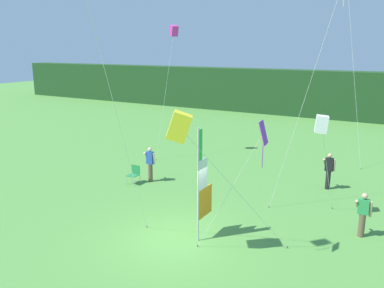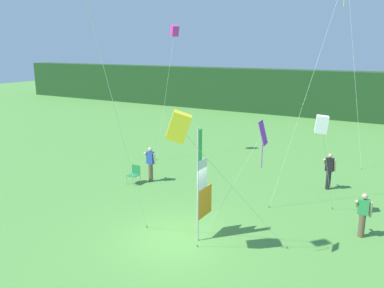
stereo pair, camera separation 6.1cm
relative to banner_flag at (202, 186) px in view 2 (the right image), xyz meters
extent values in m
plane|color=#518E3D|center=(-0.69, -0.65, -1.90)|extent=(120.00, 120.00, 0.00)
cube|color=#1E421E|center=(-0.69, 27.18, 0.28)|extent=(80.00, 2.40, 4.36)
cylinder|color=#B7B7BC|center=(0.00, -0.29, 0.08)|extent=(0.06, 0.06, 3.96)
cube|color=orange|center=(0.00, 0.22, -0.66)|extent=(0.02, 0.97, 1.06)
cube|color=white|center=(0.00, 0.04, 0.40)|extent=(0.02, 0.60, 1.06)
cube|color=green|center=(0.00, -0.15, 1.45)|extent=(0.02, 0.23, 1.06)
cylinder|color=brown|center=(-5.02, 3.94, -1.44)|extent=(0.22, 0.22, 0.91)
cube|color=#284CA8|center=(-5.02, 3.94, -0.69)|extent=(0.36, 0.20, 0.61)
sphere|color=beige|center=(-5.02, 3.94, -0.26)|extent=(0.20, 0.20, 0.20)
cylinder|color=beige|center=(-5.25, 4.00, -0.61)|extent=(0.09, 0.48, 0.42)
cylinder|color=beige|center=(-4.79, 3.94, -0.71)|extent=(0.09, 0.14, 0.56)
cylinder|color=brown|center=(4.82, 2.81, -1.47)|extent=(0.22, 0.22, 0.85)
cube|color=#2D8E4C|center=(4.82, 2.81, -0.78)|extent=(0.36, 0.20, 0.54)
sphere|color=tan|center=(4.82, 2.81, -0.39)|extent=(0.20, 0.20, 0.20)
cylinder|color=tan|center=(4.59, 2.87, -0.74)|extent=(0.09, 0.48, 0.42)
cylinder|color=tan|center=(5.05, 2.82, -0.84)|extent=(0.09, 0.14, 0.56)
cylinder|color=black|center=(2.81, 7.18, -1.45)|extent=(0.22, 0.22, 0.89)
cube|color=black|center=(2.81, 7.18, -0.70)|extent=(0.36, 0.20, 0.61)
sphere|color=tan|center=(2.81, 7.18, -0.28)|extent=(0.20, 0.20, 0.20)
cylinder|color=tan|center=(2.58, 7.24, -0.62)|extent=(0.09, 0.48, 0.42)
cylinder|color=tan|center=(3.04, 7.18, -0.72)|extent=(0.09, 0.14, 0.56)
cylinder|color=#BCBCC1|center=(-5.78, 2.96, -1.69)|extent=(0.03, 0.03, 0.42)
cylinder|color=#BCBCC1|center=(-5.30, 2.96, -1.69)|extent=(0.03, 0.03, 0.42)
cylinder|color=#BCBCC1|center=(-5.78, 3.44, -1.69)|extent=(0.03, 0.03, 0.42)
cylinder|color=#BCBCC1|center=(-5.30, 3.44, -1.69)|extent=(0.03, 0.03, 0.42)
cube|color=#237F42|center=(-5.54, 3.20, -1.46)|extent=(0.48, 0.48, 0.03)
cube|color=#237F42|center=(-5.54, 3.44, -1.23)|extent=(0.48, 0.03, 0.44)
cylinder|color=brown|center=(2.84, 0.69, -1.86)|extent=(0.03, 0.03, 0.08)
cylinder|color=silver|center=(1.44, -0.43, 0.21)|extent=(2.80, 2.25, 4.22)
cube|color=yellow|center=(0.05, -1.55, 2.32)|extent=(0.95, 0.87, 0.95)
cylinder|color=brown|center=(1.18, 3.67, -1.86)|extent=(0.03, 0.03, 0.08)
cylinder|color=silver|center=(2.14, 4.61, 2.69)|extent=(1.94, 1.90, 9.17)
cylinder|color=brown|center=(-6.94, 7.17, -1.86)|extent=(0.03, 0.03, 0.08)
cylinder|color=silver|center=(-6.80, 8.01, 1.80)|extent=(0.29, 1.68, 7.39)
cube|color=#DB33A8|center=(-6.67, 8.84, 5.49)|extent=(0.64, 0.61, 0.66)
cylinder|color=brown|center=(3.48, 4.82, -1.86)|extent=(0.03, 0.03, 0.08)
cylinder|color=silver|center=(3.26, 4.20, -0.04)|extent=(0.45, 1.25, 3.72)
cube|color=white|center=(3.04, 3.59, 1.81)|extent=(0.58, 0.54, 0.67)
cylinder|color=brown|center=(-2.11, -0.37, -1.86)|extent=(0.03, 0.03, 0.08)
cylinder|color=silver|center=(-1.95, -2.36, 3.89)|extent=(0.33, 3.99, 11.57)
cylinder|color=brown|center=(3.76, 11.26, -1.86)|extent=(0.03, 0.03, 0.08)
cylinder|color=silver|center=(2.78, 12.18, 3.35)|extent=(1.97, 1.87, 10.50)
cylinder|color=brown|center=(0.21, -0.70, -1.86)|extent=(0.03, 0.03, 0.08)
cylinder|color=silver|center=(1.24, -0.62, 0.14)|extent=(2.07, 0.18, 4.08)
cube|color=purple|center=(2.27, -0.53, 2.18)|extent=(0.26, 0.52, 0.68)
cylinder|color=purple|center=(2.27, -0.53, 1.48)|extent=(0.02, 0.02, 0.70)
camera|label=1|loc=(6.00, -11.18, 4.57)|focal=36.99mm
camera|label=2|loc=(6.05, -11.15, 4.57)|focal=36.99mm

